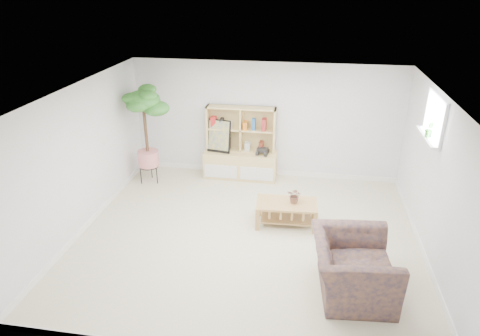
% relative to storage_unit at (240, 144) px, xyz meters
% --- Properties ---
extents(floor, '(5.50, 5.00, 0.01)m').
position_rel_storage_unit_xyz_m(floor, '(0.48, -2.24, -0.76)').
color(floor, beige).
rests_on(floor, ground).
extents(ceiling, '(5.50, 5.00, 0.01)m').
position_rel_storage_unit_xyz_m(ceiling, '(0.48, -2.24, 1.64)').
color(ceiling, silver).
rests_on(ceiling, walls).
extents(walls, '(5.51, 5.01, 2.40)m').
position_rel_storage_unit_xyz_m(walls, '(0.48, -2.24, 0.44)').
color(walls, white).
rests_on(walls, floor).
extents(baseboard, '(5.50, 5.00, 0.10)m').
position_rel_storage_unit_xyz_m(baseboard, '(0.48, -2.24, -0.71)').
color(baseboard, white).
rests_on(baseboard, floor).
extents(window, '(0.10, 0.98, 0.68)m').
position_rel_storage_unit_xyz_m(window, '(3.21, -1.64, 1.24)').
color(window, silver).
rests_on(window, walls).
extents(window_sill, '(0.14, 1.00, 0.04)m').
position_rel_storage_unit_xyz_m(window_sill, '(3.15, -1.64, 0.92)').
color(window_sill, white).
rests_on(window_sill, walls).
extents(storage_unit, '(1.51, 0.51, 1.51)m').
position_rel_storage_unit_xyz_m(storage_unit, '(0.00, 0.00, 0.00)').
color(storage_unit, '#E1C078').
rests_on(storage_unit, floor).
extents(poster, '(0.51, 0.20, 0.68)m').
position_rel_storage_unit_xyz_m(poster, '(-0.44, -0.03, 0.15)').
color(poster, yellow).
rests_on(poster, storage_unit).
extents(toy_truck, '(0.35, 0.27, 0.17)m').
position_rel_storage_unit_xyz_m(toy_truck, '(0.47, -0.06, -0.10)').
color(toy_truck, black).
rests_on(toy_truck, storage_unit).
extents(coffee_table, '(1.04, 0.61, 0.42)m').
position_rel_storage_unit_xyz_m(coffee_table, '(1.08, -1.75, -0.55)').
color(coffee_table, '#B7854C').
rests_on(coffee_table, floor).
extents(table_plant, '(0.29, 0.27, 0.27)m').
position_rel_storage_unit_xyz_m(table_plant, '(1.21, -1.72, -0.21)').
color(table_plant, '#2E7931').
rests_on(table_plant, coffee_table).
extents(floor_tree, '(0.95, 0.95, 2.01)m').
position_rel_storage_unit_xyz_m(floor_tree, '(-1.82, -0.53, 0.25)').
color(floor_tree, '#255E2D').
rests_on(floor_tree, floor).
extents(armchair, '(1.14, 1.28, 0.89)m').
position_rel_storage_unit_xyz_m(armchair, '(2.06, -3.34, -0.31)').
color(armchair, '#171C39').
rests_on(armchair, floor).
extents(sill_plant, '(0.17, 0.15, 0.25)m').
position_rel_storage_unit_xyz_m(sill_plant, '(3.15, -1.68, 1.07)').
color(sill_plant, '#255E2D').
rests_on(sill_plant, window_sill).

